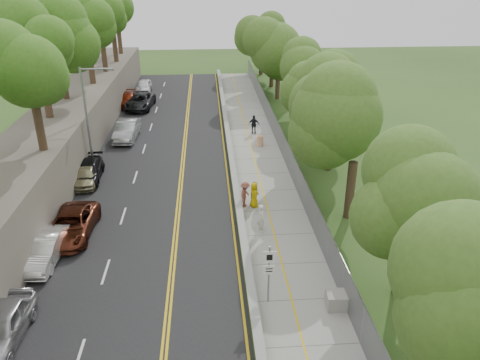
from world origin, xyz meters
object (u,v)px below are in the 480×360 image
Objects in this scene: signpost at (269,269)px; person_far at (254,124)px; painter_0 at (254,195)px; streetlight at (89,112)px; concrete_block at (339,300)px; car_0 at (2,326)px; car_1 at (44,250)px; car_2 at (72,225)px; construction_barrel at (260,141)px.

signpost reaches higher than person_far.
person_far is at bearing 85.89° from signpost.
signpost is 1.74× the size of person_far.
streetlight is at bearing 49.44° from painter_0.
car_0 reaches higher than concrete_block.
signpost is 0.70× the size of car_1.
car_2 is (0.80, 2.62, -0.00)m from car_1.
car_0 is 8.56m from car_2.
construction_barrel is at bearing -17.08° from painter_0.
car_1 is 0.84× the size of car_2.
car_0 is 29.25m from person_far.
car_2 is 2.94× the size of person_far.
concrete_block is 15.67m from car_1.
concrete_block is at bearing -26.28° from car_2.
streetlight is 10.90m from car_2.
car_1 is (-0.14, -12.79, -3.87)m from streetlight.
car_1 is 24.16m from person_far.
car_1 is at bearing -129.06° from construction_barrel.
signpost is 3.64m from concrete_block.
streetlight is at bearing 92.18° from car_1.
person_far reaches higher than car_0.
concrete_block is 0.22× the size of car_2.
car_0 is 0.85× the size of car_2.
car_1 is 2.74m from car_2.
painter_0 is (0.29, 9.68, -1.05)m from signpost.
streetlight is at bearing -163.56° from construction_barrel.
construction_barrel is 3.37m from person_far.
person_far is at bearing 59.10° from car_1.
concrete_block is 10.74m from painter_0.
signpost reaches higher than concrete_block.
signpost is at bearing 96.60° from person_far.
concrete_block is 25.00m from person_far.
streetlight is 6.89× the size of concrete_block.
construction_barrel is at bearing 49.49° from car_2.
painter_0 is at bearing -31.85° from streetlight.
car_2 is at bearing 86.53° from car_0.
signpost is at bearing 169.12° from concrete_block.
person_far reaches higher than concrete_block.
car_0 reaches higher than construction_barrel.
signpost is 12.45m from car_1.
car_2 is at bearing -86.26° from streetlight.
signpost is (11.51, -17.02, -2.68)m from streetlight.
person_far is (12.60, 17.48, 0.17)m from car_2.
streetlight is 13.36m from car_1.
car_2 is (-10.85, 6.85, -1.19)m from signpost.
car_1 is at bearing -90.62° from streetlight.
construction_barrel is 19.07m from car_2.
painter_0 is 14.72m from person_far.
construction_barrel reaches higher than concrete_block.
streetlight is 14.63m from construction_barrel.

